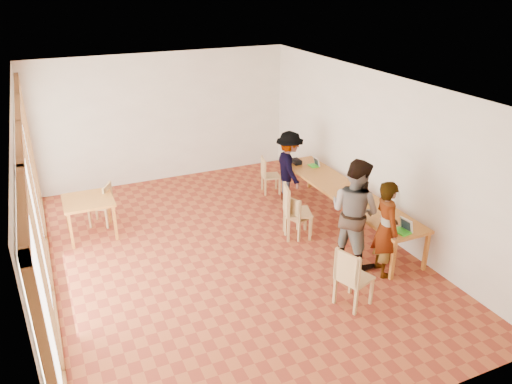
% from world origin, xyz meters
% --- Properties ---
extents(ground, '(8.00, 8.00, 0.00)m').
position_xyz_m(ground, '(0.00, 0.00, 0.00)').
color(ground, '#9E4926').
rests_on(ground, ground).
extents(wall_back, '(6.00, 0.10, 3.00)m').
position_xyz_m(wall_back, '(0.00, 4.00, 1.50)').
color(wall_back, white).
rests_on(wall_back, ground).
extents(wall_front, '(6.00, 0.10, 3.00)m').
position_xyz_m(wall_front, '(0.00, -4.00, 1.50)').
color(wall_front, white).
rests_on(wall_front, ground).
extents(wall_right, '(0.10, 8.00, 3.00)m').
position_xyz_m(wall_right, '(3.00, 0.00, 1.50)').
color(wall_right, white).
rests_on(wall_right, ground).
extents(window_wall, '(0.10, 8.00, 3.00)m').
position_xyz_m(window_wall, '(-2.96, 0.00, 1.50)').
color(window_wall, white).
rests_on(window_wall, ground).
extents(ceiling, '(6.00, 8.00, 0.04)m').
position_xyz_m(ceiling, '(0.00, 0.00, 3.02)').
color(ceiling, white).
rests_on(ceiling, wall_back).
extents(communal_table, '(0.80, 4.00, 0.75)m').
position_xyz_m(communal_table, '(2.50, 0.12, 0.70)').
color(communal_table, orange).
rests_on(communal_table, ground).
extents(side_table, '(0.90, 0.90, 0.75)m').
position_xyz_m(side_table, '(-2.09, 1.75, 0.67)').
color(side_table, orange).
rests_on(side_table, ground).
extents(chair_near, '(0.57, 0.57, 0.51)m').
position_xyz_m(chair_near, '(1.11, -2.14, 0.59)').
color(chair_near, tan).
rests_on(chair_near, ground).
extents(chair_mid, '(0.50, 0.50, 0.45)m').
position_xyz_m(chair_mid, '(1.40, 0.08, 0.52)').
color(chair_mid, tan).
rests_on(chair_mid, ground).
extents(chair_far, '(0.60, 0.60, 0.55)m').
position_xyz_m(chair_far, '(1.35, 0.15, 0.63)').
color(chair_far, tan).
rests_on(chair_far, ground).
extents(chair_empty, '(0.46, 0.46, 0.44)m').
position_xyz_m(chair_empty, '(1.81, 2.20, 0.51)').
color(chair_empty, tan).
rests_on(chair_empty, ground).
extents(chair_spare, '(0.54, 0.54, 0.46)m').
position_xyz_m(chair_spare, '(-1.78, 2.09, 0.53)').
color(chair_spare, tan).
rests_on(chair_spare, ground).
extents(person_near, '(0.51, 0.67, 1.64)m').
position_xyz_m(person_near, '(2.15, -1.58, 0.82)').
color(person_near, gray).
rests_on(person_near, ground).
extents(person_mid, '(0.98, 1.10, 1.88)m').
position_xyz_m(person_mid, '(1.88, -1.06, 0.94)').
color(person_mid, gray).
rests_on(person_mid, ground).
extents(person_far, '(0.75, 1.11, 1.59)m').
position_xyz_m(person_far, '(2.03, 1.57, 0.79)').
color(person_far, gray).
rests_on(person_far, ground).
extents(laptop_near, '(0.26, 0.29, 0.22)m').
position_xyz_m(laptop_near, '(2.43, -1.67, 0.81)').
color(laptop_near, green).
rests_on(laptop_near, communal_table).
extents(laptop_mid, '(0.25, 0.27, 0.18)m').
position_xyz_m(laptop_mid, '(2.56, -0.06, 0.80)').
color(laptop_mid, green).
rests_on(laptop_mid, communal_table).
extents(laptop_far, '(0.20, 0.23, 0.19)m').
position_xyz_m(laptop_far, '(2.64, 1.52, 0.80)').
color(laptop_far, green).
rests_on(laptop_far, communal_table).
extents(yellow_mug, '(0.14, 0.14, 0.10)m').
position_xyz_m(yellow_mug, '(2.61, -0.50, 0.80)').
color(yellow_mug, orange).
rests_on(yellow_mug, communal_table).
extents(green_bottle, '(0.07, 0.07, 0.28)m').
position_xyz_m(green_bottle, '(2.83, -0.78, 0.89)').
color(green_bottle, '#156435').
rests_on(green_bottle, communal_table).
extents(clear_glass, '(0.07, 0.07, 0.09)m').
position_xyz_m(clear_glass, '(2.68, -1.03, 0.80)').
color(clear_glass, silver).
rests_on(clear_glass, communal_table).
extents(condiment_cup, '(0.08, 0.08, 0.06)m').
position_xyz_m(condiment_cup, '(2.62, -0.26, 0.78)').
color(condiment_cup, white).
rests_on(condiment_cup, communal_table).
extents(pink_phone, '(0.05, 0.10, 0.01)m').
position_xyz_m(pink_phone, '(2.39, -1.19, 0.76)').
color(pink_phone, '#D74B81').
rests_on(pink_phone, communal_table).
extents(black_pouch, '(0.16, 0.26, 0.09)m').
position_xyz_m(black_pouch, '(2.35, 1.83, 0.80)').
color(black_pouch, black).
rests_on(black_pouch, communal_table).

